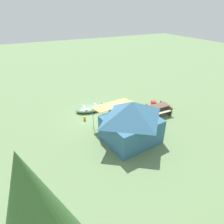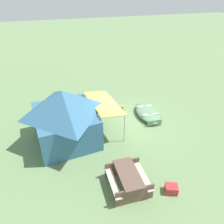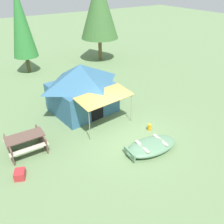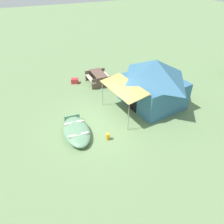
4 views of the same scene
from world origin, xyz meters
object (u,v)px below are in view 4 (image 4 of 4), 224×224
object	(u,v)px
canvas_cabin_tent	(153,82)
fuel_can	(108,137)
beached_rowboat	(77,131)
cooler_box	(75,81)
picnic_table	(99,77)

from	to	relation	value
canvas_cabin_tent	fuel_can	bearing A→B (deg)	-63.23
beached_rowboat	fuel_can	xyz separation A→B (m)	(0.98, 1.23, -0.05)
beached_rowboat	cooler_box	bearing A→B (deg)	164.47
picnic_table	fuel_can	world-z (taller)	picnic_table
beached_rowboat	cooler_box	size ratio (longest dim) A/B	5.51
beached_rowboat	canvas_cabin_tent	xyz separation A→B (m)	(-0.84, 4.85, 1.20)
picnic_table	fuel_can	size ratio (longest dim) A/B	4.86
picnic_table	fuel_can	xyz separation A→B (m)	(5.58, -1.75, -0.31)
picnic_table	fuel_can	distance (m)	5.85
beached_rowboat	canvas_cabin_tent	size ratio (longest dim) A/B	0.57
beached_rowboat	canvas_cabin_tent	world-z (taller)	canvas_cabin_tent
fuel_can	canvas_cabin_tent	bearing A→B (deg)	116.77
canvas_cabin_tent	picnic_table	distance (m)	4.29
cooler_box	beached_rowboat	bearing A→B (deg)	-15.53
picnic_table	fuel_can	bearing A→B (deg)	-17.42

